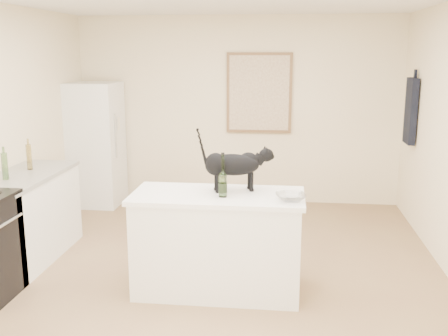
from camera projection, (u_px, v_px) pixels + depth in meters
floor at (210, 280)px, 4.95m from camera, size 5.50×5.50×0.00m
wall_back at (238, 111)px, 7.33m from camera, size 4.50×0.00×4.50m
wall_front at (106, 268)px, 2.00m from camera, size 4.50×0.00×4.50m
island_base at (218, 245)px, 4.65m from camera, size 1.44×0.67×0.86m
island_top at (218, 196)px, 4.55m from camera, size 1.50×0.70×0.04m
left_cabinets at (26, 219)px, 5.37m from camera, size 0.60×1.40×0.86m
left_countertop at (23, 176)px, 5.27m from camera, size 0.62×1.44×0.04m
fridge at (95, 144)px, 7.26m from camera, size 0.68×0.68×1.70m
artwork_frame at (259, 93)px, 7.21m from camera, size 0.90×0.03×1.10m
artwork_canvas at (259, 93)px, 7.20m from camera, size 0.82×0.00×1.02m
hanging_garment at (411, 111)px, 6.38m from camera, size 0.08×0.34×0.80m
black_cat at (233, 167)px, 4.60m from camera, size 0.63×0.35×0.42m
wine_bottle at (223, 178)px, 4.42m from camera, size 0.07×0.07×0.33m
glass_bowl at (291, 197)px, 4.32m from camera, size 0.29×0.29×0.06m
fridge_paper at (119, 124)px, 7.18m from camera, size 0.02×0.13×0.17m
counter_bottle_cluster at (17, 162)px, 5.23m from camera, size 0.08×0.51×0.27m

